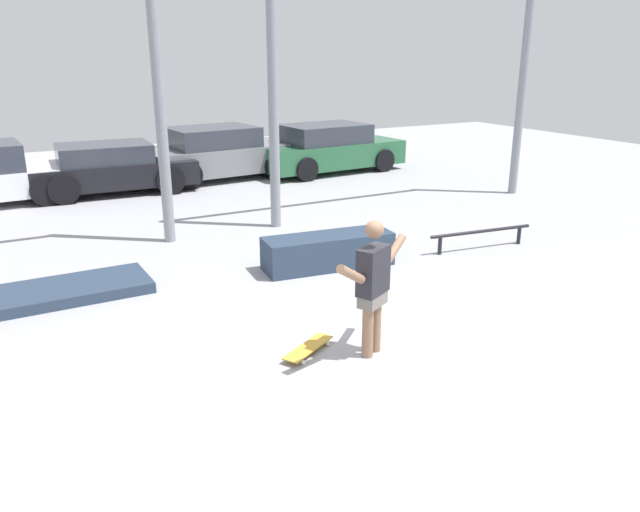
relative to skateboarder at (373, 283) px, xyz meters
The scene contains 10 objects.
ground_plane 1.02m from the skateboarder, 57.24° to the left, with size 36.00×36.00×0.00m, color #9E9EA3.
skateboarder is the anchor object (origin of this frame).
skateboard 1.10m from the skateboarder, 150.57° to the left, with size 0.80×0.58×0.08m.
grind_box 3.17m from the skateboarder, 70.03° to the left, with size 2.12×0.66×0.54m, color #28384C.
manual_pad 4.98m from the skateboarder, 132.68° to the left, with size 3.21×1.07×0.16m, color #28384C.
grind_rail 4.67m from the skateboarder, 32.18° to the left, with size 2.04×0.31×0.36m.
canopy_support_right 7.61m from the skateboarder, 50.68° to the left, with size 6.66×0.20×5.01m.
parked_car_black 10.45m from the skateboarder, 94.99° to the left, with size 4.01×2.04×1.21m.
parked_car_grey 11.04m from the skateboarder, 79.46° to the left, with size 4.23×2.30×1.41m.
parked_car_green 11.56m from the skateboarder, 63.28° to the left, with size 4.40×2.23×1.37m.
Camera 1 is at (-3.95, -5.92, 3.38)m, focal length 35.00 mm.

